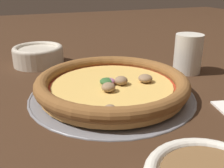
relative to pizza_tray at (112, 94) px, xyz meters
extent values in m
plane|color=#3D2616|center=(0.00, 0.00, 0.00)|extent=(3.00, 3.00, 0.00)
cylinder|color=gray|center=(0.00, 0.00, 0.00)|extent=(0.34, 0.34, 0.00)
torus|color=gray|center=(0.00, 0.00, 0.00)|extent=(0.35, 0.35, 0.01)
cylinder|color=tan|center=(0.00, 0.00, 0.01)|extent=(0.30, 0.30, 0.02)
torus|color=brown|center=(0.00, 0.00, 0.03)|extent=(0.32, 0.32, 0.03)
cylinder|color=#B7381E|center=(0.00, 0.00, 0.02)|extent=(0.26, 0.26, 0.00)
cylinder|color=#E5B75B|center=(0.00, 0.00, 0.02)|extent=(0.25, 0.25, 0.00)
ellipsoid|color=#B26B93|center=(-0.07, 0.02, 0.03)|extent=(0.02, 0.02, 0.01)
ellipsoid|color=#B26B93|center=(0.01, 0.00, 0.03)|extent=(0.04, 0.04, 0.01)
ellipsoid|color=#8E7051|center=(0.02, 0.03, 0.03)|extent=(0.04, 0.04, 0.02)
ellipsoid|color=#33602D|center=(0.01, 0.00, 0.03)|extent=(0.04, 0.04, 0.01)
ellipsoid|color=#8E7051|center=(-0.07, 0.02, 0.03)|extent=(0.04, 0.04, 0.02)
ellipsoid|color=#8E7051|center=(-0.02, 0.01, 0.03)|extent=(0.03, 0.03, 0.02)
ellipsoid|color=#8E7051|center=(0.05, 0.11, 0.03)|extent=(0.03, 0.03, 0.01)
cylinder|color=beige|center=(0.12, -0.28, 0.02)|extent=(0.14, 0.14, 0.05)
torus|color=beige|center=(0.12, -0.28, 0.04)|extent=(0.14, 0.14, 0.02)
cylinder|color=silver|center=(-0.24, -0.07, 0.05)|extent=(0.07, 0.07, 0.10)
camera|label=1|loc=(0.18, 0.47, 0.23)|focal=42.00mm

